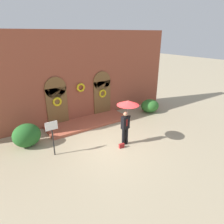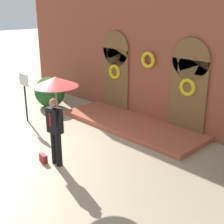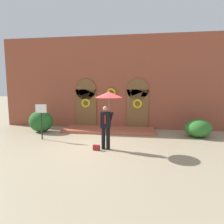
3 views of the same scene
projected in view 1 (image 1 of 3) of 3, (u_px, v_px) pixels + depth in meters
ground_plane at (115, 144)px, 10.43m from camera, size 80.00×80.00×0.00m
building_facade at (78, 79)px, 12.65m from camera, size 14.00×2.30×5.60m
person_with_umbrella at (127, 109)px, 9.78m from camera, size 1.10×1.10×2.36m
handbag at (122, 146)px, 10.05m from camera, size 0.29×0.15×0.22m
sign_post at (52, 133)px, 9.08m from camera, size 0.56×0.06×1.72m
shrub_left at (27, 135)px, 10.03m from camera, size 1.38×1.11×1.21m
shrub_right at (150, 106)px, 14.55m from camera, size 1.35×1.18×0.93m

